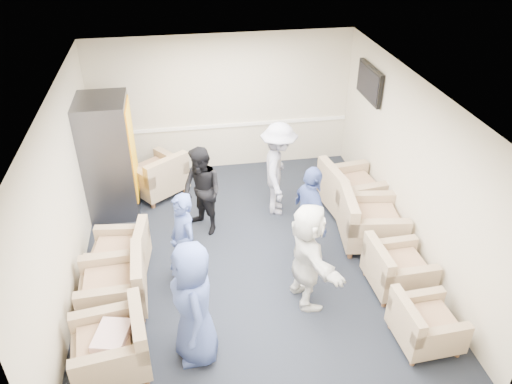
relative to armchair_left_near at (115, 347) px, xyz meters
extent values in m
plane|color=black|center=(1.85, 1.81, -0.34)|extent=(6.00, 6.00, 0.00)
plane|color=silver|center=(1.85, 1.81, 2.36)|extent=(6.00, 6.00, 0.00)
cube|color=beige|center=(1.85, 4.81, 1.01)|extent=(5.00, 0.02, 2.70)
cube|color=beige|center=(1.85, -1.19, 1.01)|extent=(5.00, 0.02, 2.70)
cube|color=beige|center=(-0.65, 1.81, 1.01)|extent=(0.02, 6.00, 2.70)
cube|color=beige|center=(4.35, 1.81, 1.01)|extent=(0.02, 6.00, 2.70)
cube|color=white|center=(1.85, 4.79, 0.56)|extent=(4.98, 0.04, 0.06)
cube|color=black|center=(4.29, 3.61, 1.71)|extent=(0.07, 1.00, 0.58)
cube|color=black|center=(4.25, 3.61, 1.71)|extent=(0.01, 0.92, 0.50)
cube|color=#4B4C53|center=(4.33, 3.61, 1.56)|extent=(0.04, 0.10, 0.25)
cube|color=#987F62|center=(-0.06, -0.01, -0.08)|extent=(0.97, 0.97, 0.28)
cube|color=#9C7556|center=(-0.06, -0.01, 0.11)|extent=(0.67, 0.63, 0.10)
cube|color=#987F62|center=(0.30, 0.04, 0.26)|extent=(0.25, 0.87, 0.41)
cube|color=#987F62|center=(-0.10, 1.03, -0.08)|extent=(0.91, 0.91, 0.29)
cube|color=#9C7556|center=(-0.10, 1.03, 0.12)|extent=(0.63, 0.59, 0.10)
cube|color=#987F62|center=(0.26, 1.04, 0.27)|extent=(0.18, 0.88, 0.41)
cube|color=#987F62|center=(-0.07, 1.76, -0.10)|extent=(0.91, 0.91, 0.27)
cube|color=#9C7556|center=(-0.07, 1.76, 0.09)|extent=(0.62, 0.59, 0.10)
cube|color=#987F62|center=(0.27, 1.72, 0.23)|extent=(0.23, 0.82, 0.38)
cube|color=#987F62|center=(3.81, -0.25, -0.12)|extent=(0.78, 0.78, 0.25)
cube|color=#9C7556|center=(3.81, -0.25, 0.05)|extent=(0.54, 0.51, 0.09)
cube|color=#987F62|center=(3.49, -0.27, 0.18)|extent=(0.16, 0.75, 0.35)
cube|color=#987F62|center=(3.87, 0.77, -0.10)|extent=(0.84, 0.84, 0.27)
cube|color=#9C7556|center=(3.87, 0.77, 0.08)|extent=(0.58, 0.54, 0.10)
cube|color=#987F62|center=(3.53, 0.76, 0.23)|extent=(0.16, 0.81, 0.38)
cube|color=#987F62|center=(3.86, 1.84, -0.05)|extent=(1.07, 1.07, 0.31)
cube|color=#9C7556|center=(3.86, 1.84, 0.16)|extent=(0.74, 0.70, 0.11)
cube|color=#987F62|center=(3.47, 1.89, 0.33)|extent=(0.28, 0.96, 0.45)
cube|color=#987F62|center=(3.87, 2.83, -0.05)|extent=(1.07, 1.07, 0.31)
cube|color=#9C7556|center=(3.87, 2.83, 0.16)|extent=(0.74, 0.70, 0.11)
cube|color=#987F62|center=(3.48, 2.78, 0.33)|extent=(0.28, 0.96, 0.45)
cube|color=#987F62|center=(0.47, 3.97, -0.07)|extent=(1.26, 1.26, 0.30)
cube|color=#9C7556|center=(0.47, 3.97, 0.13)|extent=(0.84, 0.85, 0.11)
cube|color=#987F62|center=(0.69, 3.66, 0.29)|extent=(0.81, 0.65, 0.42)
cube|color=#4B4C53|center=(-0.25, 3.55, 0.69)|extent=(0.82, 0.98, 2.07)
cube|color=#FA6A05|center=(0.17, 3.55, 0.79)|extent=(0.02, 0.83, 1.66)
cube|color=black|center=(0.17, 3.55, -0.07)|extent=(0.02, 0.49, 0.13)
cube|color=black|center=(0.86, 1.52, -0.17)|extent=(0.26, 0.19, 0.35)
sphere|color=black|center=(0.86, 1.52, -0.01)|extent=(0.18, 0.18, 0.18)
cube|color=silver|center=(-0.01, -0.01, 0.18)|extent=(0.47, 0.55, 0.14)
imported|color=#3B4D8D|center=(0.95, 0.04, 0.49)|extent=(0.62, 0.87, 1.68)
imported|color=#3B4D8D|center=(0.89, 1.30, 0.42)|extent=(0.57, 0.66, 1.54)
imported|color=black|center=(1.25, 2.63, 0.41)|extent=(0.89, 0.93, 1.51)
imported|color=beige|center=(2.58, 3.00, 0.49)|extent=(0.85, 1.20, 1.68)
imported|color=#3B4D8D|center=(2.76, 1.57, 0.47)|extent=(0.54, 1.01, 1.63)
imported|color=white|center=(2.51, 0.75, 0.44)|extent=(0.64, 1.50, 1.57)
camera|label=1|loc=(0.97, -4.24, 4.66)|focal=35.00mm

